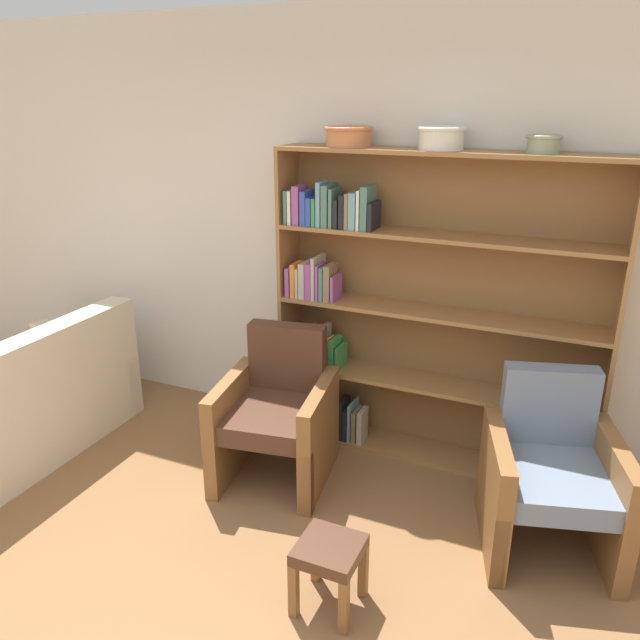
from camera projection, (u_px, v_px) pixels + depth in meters
The scene contains 9 objects.
wall_back at pixel (384, 237), 3.96m from camera, with size 12.00×0.06×2.75m.
bookshelf at pixel (406, 314), 3.88m from camera, with size 2.02×0.30×1.94m.
bowl_stoneware at pixel (349, 135), 3.65m from camera, with size 0.29×0.29×0.12m.
bowl_sage at pixel (441, 137), 3.44m from camera, with size 0.27×0.27×0.12m.
bowl_cream at pixel (544, 143), 3.24m from camera, with size 0.19×0.19×0.09m.
couch at pixel (2, 415), 3.98m from camera, with size 0.92×1.75×0.87m.
armchair_leather at pixel (277, 414), 3.78m from camera, with size 0.74×0.77×0.90m.
armchair_cushioned at pixel (551, 475), 3.17m from camera, with size 0.80×0.83×0.90m.
footstool at pixel (329, 558), 2.81m from camera, with size 0.28×0.28×0.34m.
Camera 1 is at (1.21, -1.30, 2.23)m, focal length 35.00 mm.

